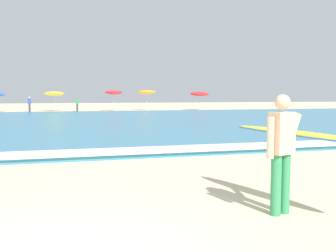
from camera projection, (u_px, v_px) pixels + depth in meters
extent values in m
cube|color=teal|center=(65.00, 122.00, 22.82)|extent=(120.00, 28.00, 0.14)
cube|color=white|center=(60.00, 153.00, 9.92)|extent=(120.00, 1.37, 0.01)
cylinder|color=#338E56|center=(276.00, 185.00, 5.22)|extent=(0.15, 0.15, 0.88)
cylinder|color=#338E56|center=(285.00, 183.00, 5.32)|extent=(0.15, 0.15, 0.88)
cube|color=beige|center=(282.00, 133.00, 5.21)|extent=(0.39, 0.31, 0.60)
sphere|color=beige|center=(282.00, 102.00, 5.17)|extent=(0.22, 0.22, 0.22)
cylinder|color=beige|center=(270.00, 138.00, 5.08)|extent=(0.10, 0.10, 0.58)
cylinder|color=beige|center=(293.00, 131.00, 5.37)|extent=(0.33, 0.19, 0.51)
ellipsoid|color=yellow|center=(305.00, 134.00, 5.49)|extent=(1.12, 2.69, 0.15)
ellipsoid|color=blue|center=(305.00, 136.00, 5.49)|extent=(1.18, 2.80, 0.11)
cylinder|color=beige|center=(54.00, 103.00, 39.56)|extent=(0.05, 0.05, 1.83)
ellipsoid|color=yellow|center=(54.00, 94.00, 39.48)|extent=(2.10, 2.13, 0.59)
cylinder|color=beige|center=(114.00, 102.00, 40.96)|extent=(0.05, 0.05, 1.98)
ellipsoid|color=red|center=(114.00, 92.00, 40.88)|extent=(1.93, 1.93, 0.48)
cylinder|color=beige|center=(147.00, 101.00, 43.50)|extent=(0.05, 0.05, 2.03)
ellipsoid|color=#F4A31E|center=(147.00, 92.00, 43.41)|extent=(2.14, 2.15, 0.52)
cylinder|color=beige|center=(200.00, 102.00, 43.26)|extent=(0.05, 0.05, 1.82)
ellipsoid|color=red|center=(200.00, 94.00, 43.17)|extent=(2.22, 2.24, 0.61)
cylinder|color=#383842|center=(77.00, 107.00, 39.28)|extent=(0.20, 0.20, 0.84)
cube|color=#338C4C|center=(77.00, 101.00, 39.23)|extent=(0.32, 0.20, 0.54)
sphere|color=#9E7051|center=(77.00, 98.00, 39.19)|extent=(0.20, 0.20, 0.20)
cylinder|color=#383842|center=(30.00, 108.00, 37.63)|extent=(0.20, 0.20, 0.84)
cube|color=#2D4CA5|center=(29.00, 101.00, 37.58)|extent=(0.32, 0.20, 0.54)
sphere|color=beige|center=(29.00, 98.00, 37.55)|extent=(0.20, 0.20, 0.20)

